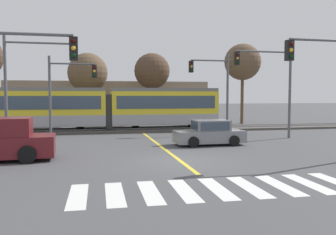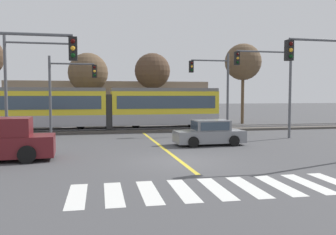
% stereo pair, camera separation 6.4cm
% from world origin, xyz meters
% --- Properties ---
extents(ground_plane, '(200.00, 200.00, 0.00)m').
position_xyz_m(ground_plane, '(0.00, 0.00, 0.00)').
color(ground_plane, '#474749').
extents(track_bed, '(120.00, 4.00, 0.18)m').
position_xyz_m(track_bed, '(0.00, 14.41, 0.09)').
color(track_bed, '#4C4742').
rests_on(track_bed, ground).
extents(rail_near, '(120.00, 0.08, 0.10)m').
position_xyz_m(rail_near, '(0.00, 13.69, 0.23)').
color(rail_near, '#939399').
rests_on(rail_near, track_bed).
extents(rail_far, '(120.00, 0.08, 0.10)m').
position_xyz_m(rail_far, '(0.00, 15.13, 0.23)').
color(rail_far, '#939399').
rests_on(rail_far, track_bed).
extents(light_rail_tram, '(18.50, 2.64, 3.43)m').
position_xyz_m(light_rail_tram, '(-2.65, 14.41, 2.05)').
color(light_rail_tram, '#9E9EA3').
rests_on(light_rail_tram, track_bed).
extents(crosswalk_stripe_0, '(0.60, 2.81, 0.01)m').
position_xyz_m(crosswalk_stripe_0, '(-4.40, -4.68, 0.00)').
color(crosswalk_stripe_0, silver).
rests_on(crosswalk_stripe_0, ground).
extents(crosswalk_stripe_1, '(0.60, 2.81, 0.01)m').
position_xyz_m(crosswalk_stripe_1, '(-3.30, -4.70, 0.00)').
color(crosswalk_stripe_1, silver).
rests_on(crosswalk_stripe_1, ground).
extents(crosswalk_stripe_2, '(0.60, 2.81, 0.01)m').
position_xyz_m(crosswalk_stripe_2, '(-2.20, -4.72, 0.00)').
color(crosswalk_stripe_2, silver).
rests_on(crosswalk_stripe_2, ground).
extents(crosswalk_stripe_3, '(0.60, 2.81, 0.01)m').
position_xyz_m(crosswalk_stripe_3, '(-1.10, -4.74, 0.00)').
color(crosswalk_stripe_3, silver).
rests_on(crosswalk_stripe_3, ground).
extents(crosswalk_stripe_4, '(0.60, 2.81, 0.01)m').
position_xyz_m(crosswalk_stripe_4, '(0.00, -4.75, 0.00)').
color(crosswalk_stripe_4, silver).
rests_on(crosswalk_stripe_4, ground).
extents(crosswalk_stripe_5, '(0.60, 2.81, 0.01)m').
position_xyz_m(crosswalk_stripe_5, '(1.10, -4.77, 0.00)').
color(crosswalk_stripe_5, silver).
rests_on(crosswalk_stripe_5, ground).
extents(crosswalk_stripe_6, '(0.60, 2.81, 0.01)m').
position_xyz_m(crosswalk_stripe_6, '(2.20, -4.79, 0.00)').
color(crosswalk_stripe_6, silver).
rests_on(crosswalk_stripe_6, ground).
extents(crosswalk_stripe_7, '(0.60, 2.81, 0.01)m').
position_xyz_m(crosswalk_stripe_7, '(3.30, -4.81, 0.00)').
color(crosswalk_stripe_7, silver).
rests_on(crosswalk_stripe_7, ground).
extents(lane_centre_line, '(0.20, 15.17, 0.01)m').
position_xyz_m(lane_centre_line, '(0.00, 4.83, 0.00)').
color(lane_centre_line, gold).
rests_on(lane_centre_line, ground).
extents(sedan_crossing, '(4.24, 2.00, 1.52)m').
position_xyz_m(sedan_crossing, '(3.01, 4.92, 0.70)').
color(sedan_crossing, gray).
rests_on(sedan_crossing, ground).
extents(traffic_light_near_right, '(3.75, 0.38, 6.08)m').
position_xyz_m(traffic_light_near_right, '(6.82, -1.27, 3.95)').
color(traffic_light_near_right, '#515459').
rests_on(traffic_light_near_right, ground).
extents(traffic_light_mid_right, '(4.25, 0.38, 6.53)m').
position_xyz_m(traffic_light_mid_right, '(8.24, 7.05, 4.29)').
color(traffic_light_mid_right, '#515459').
rests_on(traffic_light_mid_right, ground).
extents(traffic_light_far_left, '(3.25, 0.38, 5.70)m').
position_xyz_m(traffic_light_far_left, '(-5.67, 9.98, 3.71)').
color(traffic_light_far_left, '#515459').
rests_on(traffic_light_far_left, ground).
extents(traffic_light_far_right, '(3.25, 0.38, 6.29)m').
position_xyz_m(traffic_light_far_right, '(5.51, 11.01, 4.05)').
color(traffic_light_far_right, '#515459').
rests_on(traffic_light_far_right, ground).
extents(traffic_light_near_left, '(3.75, 0.38, 5.70)m').
position_xyz_m(traffic_light_near_left, '(-6.82, -1.31, 3.80)').
color(traffic_light_near_left, '#515459').
rests_on(traffic_light_near_left, ground).
extents(traffic_light_mid_left, '(4.25, 0.38, 6.63)m').
position_xyz_m(traffic_light_mid_left, '(-7.60, 7.14, 4.38)').
color(traffic_light_mid_left, '#515459').
rests_on(traffic_light_mid_left, ground).
extents(bare_tree_west, '(3.86, 3.86, 7.12)m').
position_xyz_m(bare_tree_west, '(-4.34, 20.16, 5.17)').
color(bare_tree_west, brown).
rests_on(bare_tree_west, ground).
extents(bare_tree_east, '(3.59, 3.59, 7.24)m').
position_xyz_m(bare_tree_east, '(2.00, 20.07, 5.41)').
color(bare_tree_east, brown).
rests_on(bare_tree_east, ground).
extents(bare_tree_far_east, '(3.79, 3.79, 8.36)m').
position_xyz_m(bare_tree_far_east, '(11.46, 19.33, 6.42)').
color(bare_tree_far_east, brown).
rests_on(bare_tree_far_east, ground).
extents(building_backdrop_far, '(21.71, 6.00, 4.50)m').
position_xyz_m(building_backdrop_far, '(-2.02, 25.85, 2.25)').
color(building_backdrop_far, gray).
rests_on(building_backdrop_far, ground).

